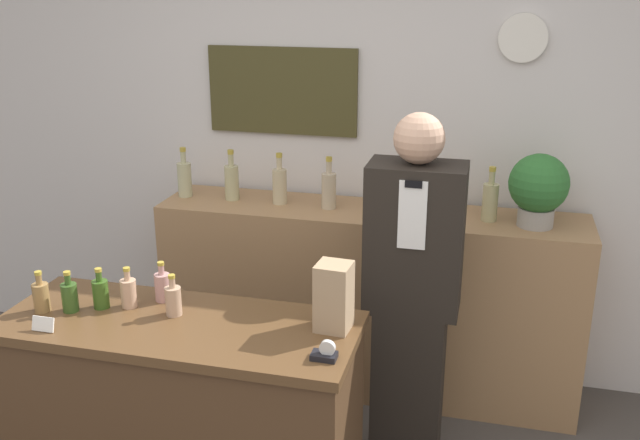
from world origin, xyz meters
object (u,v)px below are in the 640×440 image
Objects in this scene: potted_plant at (539,187)px; paper_bag at (334,297)px; shopkeeper at (412,296)px; tape_dispenser at (325,353)px.

paper_bag is (-0.75, -1.07, -0.18)m from potted_plant.
paper_bag is (-0.23, -0.55, 0.22)m from shopkeeper.
paper_bag reaches higher than tape_dispenser.
potted_plant reaches higher than tape_dispenser.
shopkeeper reaches higher than tape_dispenser.
potted_plant is at bearing 55.02° from paper_bag.
potted_plant reaches higher than paper_bag.
tape_dispenser is (-0.73, -1.30, -0.29)m from potted_plant.
paper_bag is 2.92× the size of tape_dispenser.
potted_plant is (0.52, 0.53, 0.40)m from shopkeeper.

